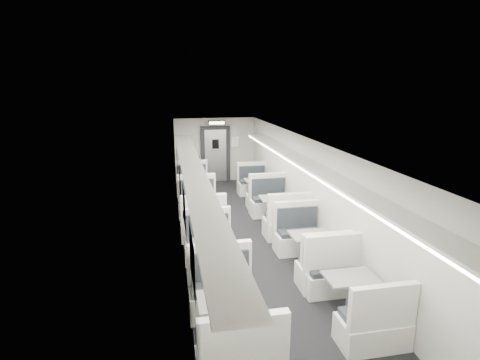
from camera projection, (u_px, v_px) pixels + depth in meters
name	position (u px, v px, depth m)	size (l,w,h in m)	color
room	(249.00, 196.00, 8.38)	(3.24, 12.24, 2.64)	black
booth_left_a	(194.00, 190.00, 11.74)	(1.05, 2.14, 1.14)	white
booth_left_b	(200.00, 212.00, 9.73)	(1.08, 2.18, 1.17)	white
booth_left_c	(213.00, 260.00, 7.17)	(1.01, 2.05, 1.10)	white
booth_left_d	(230.00, 321.00, 5.28)	(1.06, 2.15, 1.15)	white
booth_right_a	(258.00, 190.00, 11.90)	(0.99, 2.00, 1.07)	white
booth_right_b	(277.00, 211.00, 9.83)	(1.08, 2.19, 1.17)	white
booth_right_c	(311.00, 250.00, 7.55)	(1.03, 2.09, 1.12)	white
booth_right_d	(349.00, 295.00, 5.99)	(0.98, 1.98, 1.06)	white
passenger	(197.00, 180.00, 11.42)	(0.57, 0.38, 1.58)	black
window_a	(177.00, 161.00, 11.30)	(0.02, 1.18, 0.84)	black
window_b	(180.00, 179.00, 9.21)	(0.02, 1.18, 0.84)	black
window_c	(184.00, 208.00, 7.12)	(0.02, 1.18, 0.84)	black
window_d	(192.00, 259.00, 5.03)	(0.02, 1.18, 0.84)	black
luggage_rack_left	(194.00, 170.00, 7.69)	(0.46, 10.40, 0.09)	white
luggage_rack_right	(308.00, 165.00, 8.15)	(0.46, 10.40, 0.09)	white
vestibule_door	(216.00, 155.00, 14.06)	(1.10, 0.13, 2.10)	black
exit_sign	(217.00, 123.00, 13.28)	(0.62, 0.12, 0.16)	black
wall_notice	(235.00, 142.00, 14.07)	(0.32, 0.02, 0.40)	white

